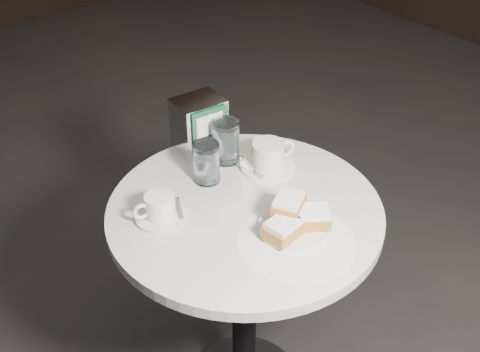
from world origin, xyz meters
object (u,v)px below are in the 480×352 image
object	(u,v)px
beignet_plate	(294,220)
water_glass_left	(207,163)
coffee_cup_left	(160,209)
coffee_cup_right	(268,157)
water_glass_right	(226,142)
cafe_table	(245,264)
napkin_dispenser	(199,124)

from	to	relation	value
beignet_plate	water_glass_left	xyz separation A→B (m)	(-0.04, 0.29, 0.02)
coffee_cup_left	coffee_cup_right	distance (m)	0.35
water_glass_left	water_glass_right	distance (m)	0.11
cafe_table	beignet_plate	world-z (taller)	beignet_plate
coffee_cup_left	napkin_dispenser	size ratio (longest dim) A/B	0.96
beignet_plate	coffee_cup_left	distance (m)	0.33
coffee_cup_left	coffee_cup_right	bearing A→B (deg)	10.28
coffee_cup_left	napkin_dispenser	bearing A→B (deg)	47.53
beignet_plate	napkin_dispenser	world-z (taller)	napkin_dispenser
water_glass_right	cafe_table	bearing A→B (deg)	-114.92
coffee_cup_left	water_glass_left	bearing A→B (deg)	27.67
napkin_dispenser	beignet_plate	bearing A→B (deg)	-90.28
coffee_cup_right	napkin_dispenser	bearing A→B (deg)	123.97
napkin_dispenser	water_glass_right	bearing A→B (deg)	-73.72
water_glass_left	napkin_dispenser	xyz separation A→B (m)	(0.08, 0.14, 0.02)
beignet_plate	coffee_cup_right	size ratio (longest dim) A/B	1.09
beignet_plate	water_glass_right	world-z (taller)	water_glass_right
water_glass_left	water_glass_right	world-z (taller)	water_glass_right
coffee_cup_right	coffee_cup_left	bearing A→B (deg)	-169.85
cafe_table	napkin_dispenser	distance (m)	0.41
coffee_cup_left	water_glass_left	distance (m)	0.19
napkin_dispenser	coffee_cup_right	bearing A→B (deg)	-61.66
water_glass_left	water_glass_right	bearing A→B (deg)	24.64
coffee_cup_left	napkin_dispenser	world-z (taller)	napkin_dispenser
coffee_cup_right	water_glass_left	size ratio (longest dim) A/B	1.56
coffee_cup_right	napkin_dispenser	distance (m)	0.22
cafe_table	beignet_plate	bearing A→B (deg)	-75.81
cafe_table	coffee_cup_left	bearing A→B (deg)	153.12
napkin_dispenser	water_glass_left	bearing A→B (deg)	-114.41
coffee_cup_left	napkin_dispenser	xyz separation A→B (m)	(0.26, 0.20, 0.05)
beignet_plate	napkin_dispenser	size ratio (longest dim) A/B	1.24
beignet_plate	cafe_table	bearing A→B (deg)	104.19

